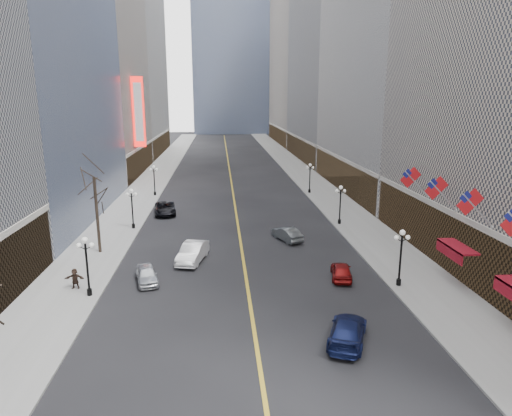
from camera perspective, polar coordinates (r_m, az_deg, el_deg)
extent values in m
cube|color=gray|center=(75.39, 7.75, 2.51)|extent=(6.00, 230.00, 0.15)
cube|color=gray|center=(74.65, -13.77, 2.13)|extent=(6.00, 230.00, 0.15)
cube|color=gold|center=(83.54, -3.16, 3.65)|extent=(0.25, 200.00, 0.02)
cube|color=#47392F|center=(39.15, 27.21, -5.52)|extent=(2.80, 41.00, 5.00)
cube|color=#47392F|center=(74.11, 11.47, 4.16)|extent=(2.80, 35.00, 5.00)
cube|color=gray|center=(113.30, 12.45, 18.15)|extent=(26.00, 40.00, 48.00)
cube|color=#47392F|center=(110.80, 6.09, 7.40)|extent=(2.80, 39.00, 5.00)
cube|color=#B1A392|center=(155.50, 7.76, 19.61)|extent=(26.00, 46.00, 62.00)
cube|color=#47392F|center=(153.09, 3.11, 9.16)|extent=(2.80, 45.00, 5.00)
cube|color=#B1A392|center=(94.16, -23.20, 19.02)|extent=(26.00, 30.00, 50.00)
cube|color=#47392F|center=(91.53, -14.96, 5.73)|extent=(2.80, 29.00, 5.00)
cube|color=beige|center=(128.24, -18.62, 22.63)|extent=(26.00, 38.00, 72.00)
cube|color=#47392F|center=(124.91, -12.24, 7.87)|extent=(2.80, 37.00, 5.00)
cylinder|color=black|center=(37.79, 17.40, -8.82)|extent=(0.36, 0.36, 0.50)
cylinder|color=black|center=(37.17, 17.59, -6.33)|extent=(0.16, 0.16, 4.00)
sphere|color=white|center=(36.48, 17.84, -2.92)|extent=(0.44, 0.44, 0.44)
sphere|color=white|center=(36.42, 17.14, -3.55)|extent=(0.36, 0.36, 0.36)
sphere|color=white|center=(36.76, 18.45, -3.49)|extent=(0.36, 0.36, 0.36)
cylinder|color=black|center=(53.98, 10.38, -1.68)|extent=(0.36, 0.36, 0.50)
cylinder|color=black|center=(53.55, 10.46, 0.13)|extent=(0.16, 0.16, 4.00)
sphere|color=white|center=(53.07, 10.57, 2.55)|extent=(0.44, 0.44, 0.44)
sphere|color=white|center=(53.03, 10.08, 2.12)|extent=(0.36, 0.36, 0.36)
sphere|color=white|center=(53.26, 11.02, 2.13)|extent=(0.36, 0.36, 0.36)
cylinder|color=black|center=(71.04, 6.70, 2.13)|extent=(0.36, 0.36, 0.50)
cylinder|color=black|center=(70.72, 6.74, 3.52)|extent=(0.16, 0.16, 4.00)
sphere|color=white|center=(70.36, 6.79, 5.36)|extent=(0.44, 0.44, 0.44)
sphere|color=white|center=(70.33, 6.42, 5.04)|extent=(0.36, 0.36, 0.36)
sphere|color=white|center=(70.50, 7.14, 5.04)|extent=(0.36, 0.36, 0.36)
cylinder|color=black|center=(36.52, -20.09, -9.84)|extent=(0.36, 0.36, 0.50)
cylinder|color=black|center=(35.89, -20.32, -7.27)|extent=(0.16, 0.16, 4.00)
sphere|color=white|center=(35.17, -20.62, -3.76)|extent=(0.44, 0.44, 0.44)
sphere|color=white|center=(35.41, -21.27, -4.38)|extent=(0.36, 0.36, 0.36)
sphere|color=white|center=(35.16, -19.86, -4.38)|extent=(0.36, 0.36, 0.36)
cylinder|color=black|center=(53.10, -15.08, -2.18)|extent=(0.36, 0.36, 0.50)
cylinder|color=black|center=(52.66, -15.19, -0.35)|extent=(0.16, 0.16, 4.00)
sphere|color=white|center=(52.18, -15.35, 2.10)|extent=(0.44, 0.44, 0.44)
sphere|color=white|center=(52.34, -15.81, 1.66)|extent=(0.36, 0.36, 0.36)
sphere|color=white|center=(52.17, -14.84, 1.68)|extent=(0.36, 0.36, 0.36)
cylinder|color=black|center=(70.38, -12.52, 1.79)|extent=(0.36, 0.36, 0.50)
cylinder|color=black|center=(70.05, -12.59, 3.19)|extent=(0.16, 0.16, 4.00)
sphere|color=white|center=(69.68, -12.69, 5.05)|extent=(0.44, 0.44, 0.44)
sphere|color=white|center=(69.81, -13.04, 4.71)|extent=(0.36, 0.36, 0.36)
sphere|color=white|center=(69.68, -12.30, 4.74)|extent=(0.36, 0.36, 0.36)
cube|color=navy|center=(30.24, 29.29, -0.79)|extent=(0.88, 0.06, 0.88)
cylinder|color=#B2B2B7|center=(35.09, 26.02, -0.33)|extent=(2.49, 0.12, 2.49)
cube|color=red|center=(34.62, 25.20, 0.69)|extent=(1.94, 0.04, 1.94)
cube|color=navy|center=(34.38, 24.75, 1.25)|extent=(0.88, 0.06, 0.88)
cylinder|color=#B2B2B7|center=(39.35, 22.40, 1.41)|extent=(2.49, 0.12, 2.49)
cube|color=red|center=(38.94, 21.62, 2.34)|extent=(1.94, 0.04, 1.94)
cube|color=navy|center=(38.73, 21.20, 2.85)|extent=(0.88, 0.06, 0.88)
cylinder|color=#B2B2B7|center=(43.78, 19.49, 2.80)|extent=(2.49, 0.12, 2.49)
cube|color=red|center=(43.41, 18.77, 3.65)|extent=(1.94, 0.04, 1.94)
cube|color=navy|center=(43.21, 18.38, 4.11)|extent=(0.88, 0.06, 0.88)
cube|color=maroon|center=(38.75, 23.90, -4.43)|extent=(1.40, 4.00, 0.15)
cube|color=maroon|center=(38.57, 22.99, -5.05)|extent=(0.10, 4.00, 0.90)
cube|color=red|center=(83.47, -14.48, 11.52)|extent=(2.00, 0.50, 12.00)
cube|color=white|center=(83.46, -14.45, 11.53)|extent=(1.40, 0.55, 10.00)
cylinder|color=#2D231C|center=(45.09, -19.24, -0.86)|extent=(0.28, 0.28, 7.20)
imported|color=silver|center=(37.83, -13.51, -8.08)|extent=(2.53, 4.26, 1.36)
imported|color=silver|center=(41.71, -7.92, -5.51)|extent=(2.95, 5.44, 1.70)
imported|color=black|center=(58.96, -11.29, -0.06)|extent=(3.26, 5.76, 1.52)
imported|color=#131B48|center=(29.01, 11.37, -14.83)|extent=(3.76, 5.43, 1.46)
imported|color=maroon|center=(38.23, 10.61, -7.71)|extent=(2.29, 4.18, 1.35)
imported|color=#555A5D|center=(47.42, 3.89, -3.25)|extent=(2.98, 4.47, 1.39)
imported|color=#33241C|center=(37.94, -21.70, -8.20)|extent=(1.51, 0.50, 1.60)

